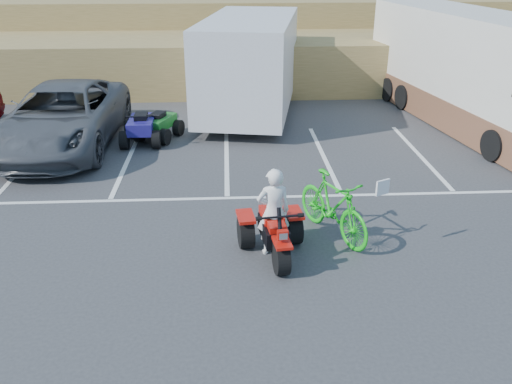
{
  "coord_description": "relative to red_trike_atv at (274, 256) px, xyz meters",
  "views": [
    {
      "loc": [
        0.05,
        -9.0,
        5.34
      ],
      "look_at": [
        0.57,
        0.52,
        1.0
      ],
      "focal_mm": 38.0,
      "sensor_mm": 36.0,
      "label": 1
    }
  ],
  "objects": [
    {
      "name": "rider",
      "position": [
        -0.02,
        0.15,
        0.86
      ],
      "size": [
        0.67,
        0.48,
        1.72
      ],
      "primitive_type": "imported",
      "rotation": [
        0.0,
        0.0,
        3.26
      ],
      "color": "white",
      "rests_on": "ground"
    },
    {
      "name": "grey_pickup",
      "position": [
        -5.56,
        6.55,
        0.87
      ],
      "size": [
        3.07,
        6.36,
        1.74
      ],
      "primitive_type": "imported",
      "rotation": [
        0.0,
        0.0,
        -0.03
      ],
      "color": "#494C51",
      "rests_on": "ground"
    },
    {
      "name": "ground",
      "position": [
        -0.87,
        0.23,
        0.0
      ],
      "size": [
        100.0,
        100.0,
        0.0
      ],
      "primitive_type": "plane",
      "color": "#363638",
      "rests_on": "ground"
    },
    {
      "name": "quad_atv_green",
      "position": [
        -2.9,
        7.04,
        0.0
      ],
      "size": [
        1.47,
        1.67,
        0.91
      ],
      "primitive_type": null,
      "rotation": [
        0.0,
        0.0,
        -0.37
      ],
      "color": "#16621E",
      "rests_on": "ground"
    },
    {
      "name": "red_trike_atv",
      "position": [
        0.0,
        0.0,
        0.0
      ],
      "size": [
        1.44,
        1.81,
        1.09
      ],
      "primitive_type": null,
      "rotation": [
        0.0,
        0.0,
        0.12
      ],
      "color": "red",
      "rests_on": "ground"
    },
    {
      "name": "quad_atv_blue",
      "position": [
        -3.35,
        6.67,
        0.0
      ],
      "size": [
        1.15,
        1.54,
        1.0
      ],
      "primitive_type": null,
      "rotation": [
        0.0,
        0.0,
        0.01
      ],
      "color": "navy",
      "rests_on": "ground"
    },
    {
      "name": "green_dirt_bike",
      "position": [
        1.22,
        0.75,
        0.65
      ],
      "size": [
        1.51,
        2.22,
        1.31
      ],
      "primitive_type": "imported",
      "rotation": [
        0.0,
        0.0,
        0.46
      ],
      "color": "#14BF19",
      "rests_on": "ground"
    },
    {
      "name": "parking_stripes",
      "position": [
        -0.01,
        4.3,
        0.0
      ],
      "size": [
        28.0,
        5.16,
        0.01
      ],
      "color": "white",
      "rests_on": "ground"
    },
    {
      "name": "rv_motorhome",
      "position": [
        6.92,
        8.18,
        1.49
      ],
      "size": [
        4.03,
        9.85,
        3.44
      ],
      "rotation": [
        0.0,
        0.0,
        0.17
      ],
      "color": "silver",
      "rests_on": "ground"
    },
    {
      "name": "cargo_trailer",
      "position": [
        -0.02,
        9.71,
        1.74
      ],
      "size": [
        3.93,
        7.27,
        3.22
      ],
      "rotation": [
        0.0,
        0.0,
        -0.18
      ],
      "color": "silver",
      "rests_on": "ground"
    },
    {
      "name": "grass_embankment",
      "position": [
        -0.87,
        15.71,
        1.42
      ],
      "size": [
        40.0,
        8.5,
        3.1
      ],
      "color": "olive",
      "rests_on": "ground"
    }
  ]
}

